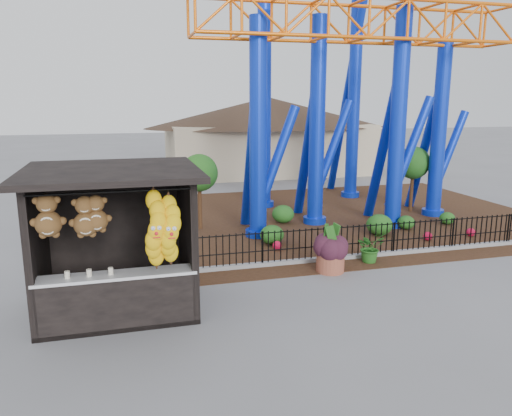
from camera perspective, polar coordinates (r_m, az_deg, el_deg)
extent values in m
plane|color=slate|center=(10.87, 1.05, -12.08)|extent=(120.00, 120.00, 0.00)
cube|color=#331E11|center=(19.30, 5.82, -1.15)|extent=(18.00, 12.00, 0.02)
cube|color=gray|center=(14.90, 12.73, -5.28)|extent=(18.00, 0.18, 0.12)
cube|color=black|center=(11.59, -15.35, -10.68)|extent=(3.20, 2.60, 0.10)
cube|color=black|center=(12.31, -15.75, -2.21)|extent=(3.20, 0.12, 3.00)
cube|color=black|center=(11.25, -23.65, -4.17)|extent=(0.12, 2.60, 3.00)
cube|color=black|center=(11.19, -7.87, -3.30)|extent=(0.12, 2.60, 3.00)
cube|color=black|center=(10.55, -16.28, 4.03)|extent=(3.50, 3.40, 0.12)
cube|color=black|center=(10.08, -24.57, -6.10)|extent=(0.14, 0.14, 3.00)
cube|color=black|center=(10.02, -7.00, -5.15)|extent=(0.14, 0.14, 3.00)
cube|color=black|center=(10.43, -15.49, -10.36)|extent=(3.00, 0.50, 1.10)
cube|color=silver|center=(10.23, -15.67, -7.41)|extent=(3.10, 0.55, 0.06)
cylinder|color=black|center=(9.40, -16.29, 1.76)|extent=(2.90, 0.04, 0.04)
cylinder|color=#0B2BC6|center=(16.11, 0.25, 8.81)|extent=(0.56, 0.56, 7.00)
cylinder|color=#0B2BC6|center=(16.67, 0.24, -2.86)|extent=(0.84, 0.84, 0.24)
cylinder|color=#0B2BC6|center=(18.04, 6.99, 9.58)|extent=(0.56, 0.56, 7.30)
cylinder|color=#0B2BC6|center=(18.55, 6.71, -1.37)|extent=(0.84, 0.84, 0.24)
cylinder|color=#0B2BC6|center=(18.08, 15.93, 9.53)|extent=(0.56, 0.56, 7.50)
cylinder|color=#0B2BC6|center=(18.59, 15.27, -1.70)|extent=(0.84, 0.84, 0.24)
cylinder|color=#0B2BC6|center=(20.47, 20.19, 8.27)|extent=(0.56, 0.56, 6.60)
cylinder|color=#0B2BC6|center=(20.90, 19.54, -0.45)|extent=(0.84, 0.84, 0.24)
cylinder|color=#0B2BC6|center=(20.82, 0.95, 13.06)|extent=(0.56, 0.56, 9.50)
cylinder|color=#0B2BC6|center=(21.27, 0.90, 0.49)|extent=(0.84, 0.84, 0.24)
cylinder|color=#0B2BC6|center=(23.39, 11.22, 13.98)|extent=(0.56, 0.56, 10.50)
cylinder|color=#0B2BC6|center=(23.79, 10.70, 1.55)|extent=(0.84, 0.84, 0.24)
cylinder|color=#0B2BC6|center=(17.05, -0.57, 6.06)|extent=(0.36, 2.21, 5.85)
cylinder|color=#0B2BC6|center=(16.69, 2.29, 5.31)|extent=(1.62, 0.32, 3.73)
cylinder|color=#0B2BC6|center=(18.94, 5.89, 6.97)|extent=(0.36, 2.29, 6.10)
cylinder|color=#0B2BC6|center=(18.67, 8.56, 6.26)|extent=(1.67, 0.32, 3.88)
cylinder|color=#0B2BC6|center=(18.92, 14.36, 6.87)|extent=(0.36, 2.34, 6.26)
cylinder|color=#0B2BC6|center=(18.78, 17.10, 6.10)|extent=(1.71, 0.32, 3.99)
cylinder|color=#0B2BC6|center=(21.28, 18.63, 6.27)|extent=(0.36, 2.10, 5.53)
cylinder|color=#0B2BC6|center=(21.20, 21.07, 5.62)|extent=(1.54, 0.32, 3.52)
cylinder|color=#964B36|center=(13.44, 8.49, -6.04)|extent=(0.96, 0.96, 0.57)
ellipsoid|color=#321421|center=(13.27, 8.58, -3.56)|extent=(0.70, 0.70, 0.64)
imported|color=#215218|center=(14.38, 12.93, -4.38)|extent=(0.89, 0.81, 0.87)
ellipsoid|color=#1F5318|center=(15.71, 1.84, -3.07)|extent=(0.76, 0.76, 0.60)
ellipsoid|color=#1F5318|center=(17.25, 13.93, -1.87)|extent=(0.87, 0.87, 0.70)
ellipsoid|color=#1F5318|center=(18.28, 16.77, -1.59)|extent=(0.60, 0.60, 0.48)
ellipsoid|color=#1F5318|center=(18.42, 3.12, -0.69)|extent=(0.82, 0.82, 0.65)
ellipsoid|color=#1F5318|center=(19.49, 21.01, -1.10)|extent=(0.55, 0.55, 0.44)
sphere|color=red|center=(15.15, 2.43, -4.30)|extent=(0.28, 0.28, 0.28)
sphere|color=red|center=(15.64, 8.75, -3.90)|extent=(0.28, 0.28, 0.28)
sphere|color=red|center=(17.07, 19.03, -3.06)|extent=(0.28, 0.28, 0.28)
sphere|color=red|center=(18.08, 23.34, -2.56)|extent=(0.28, 0.28, 0.28)
cube|color=#BFAD8C|center=(30.92, 1.38, 6.81)|extent=(12.00, 6.00, 3.00)
cone|color=#332319|center=(30.78, 1.40, 11.26)|extent=(15.00, 15.00, 1.80)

